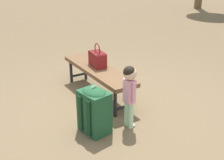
% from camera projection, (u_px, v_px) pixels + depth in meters
% --- Properties ---
extents(ground_plane, '(40.00, 40.00, 0.00)m').
position_uv_depth(ground_plane, '(111.00, 109.00, 4.12)').
color(ground_plane, brown).
rests_on(ground_plane, ground).
extents(park_bench, '(1.62, 0.50, 0.45)m').
position_uv_depth(park_bench, '(98.00, 72.00, 4.38)').
color(park_bench, brown).
rests_on(park_bench, ground).
extents(handbag, '(0.35, 0.23, 0.37)m').
position_uv_depth(handbag, '(97.00, 59.00, 4.39)').
color(handbag, maroon).
rests_on(handbag, park_bench).
extents(child_standing, '(0.22, 0.17, 0.82)m').
position_uv_depth(child_standing, '(129.00, 88.00, 3.48)').
color(child_standing, '#B2D8B2').
rests_on(child_standing, ground).
extents(backpack_large, '(0.39, 0.35, 0.62)m').
position_uv_depth(backpack_large, '(94.00, 109.00, 3.47)').
color(backpack_large, '#1E4C2D').
rests_on(backpack_large, ground).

